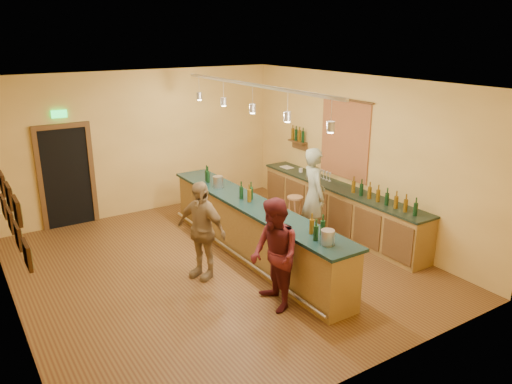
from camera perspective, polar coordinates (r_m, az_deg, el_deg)
floor at (r=9.00m, az=-4.33°, el=-8.46°), size 7.00×7.00×0.00m
ceiling at (r=8.10m, az=-4.87°, el=12.26°), size 6.50×7.00×0.02m
wall_back at (r=11.53m, az=-12.90°, el=5.51°), size 6.50×0.02×3.20m
wall_front at (r=5.75m, az=12.32°, el=-7.08°), size 6.50×0.02×3.20m
wall_left at (r=7.53m, az=-26.91°, el=-2.60°), size 0.02×7.00×3.20m
wall_right at (r=10.29m, az=11.60°, el=4.12°), size 0.02×7.00×3.20m
doorway at (r=11.17m, az=-20.87°, el=1.88°), size 1.15×0.09×2.48m
tapestry at (r=10.50m, az=10.09°, el=5.89°), size 0.03×1.40×1.60m
bottle_shelf at (r=11.62m, az=4.82°, el=6.33°), size 0.17×0.55×0.54m
picture_grid at (r=6.72m, az=-26.23°, el=-1.68°), size 0.06×2.20×0.70m
back_counter at (r=10.54m, az=9.45°, el=-1.74°), size 0.60×4.55×1.27m
tasting_bar at (r=9.08m, az=-0.37°, el=-3.95°), size 0.74×5.10×1.38m
pendant_track at (r=8.49m, az=-0.41°, el=11.10°), size 0.11×4.60×0.50m
bartender at (r=9.77m, az=6.62°, el=-0.37°), size 0.62×0.79×1.89m
customer_a at (r=7.38m, az=2.14°, el=-7.22°), size 0.79×0.93×1.71m
customer_b at (r=8.35m, az=-6.29°, el=-4.34°), size 0.76×1.07×1.68m
bar_stool at (r=10.50m, az=4.48°, el=-1.29°), size 0.34×0.34×0.69m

